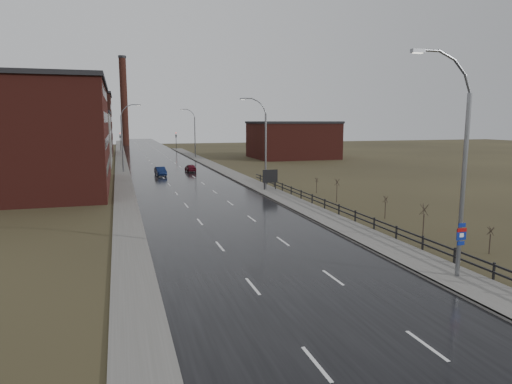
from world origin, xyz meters
TOP-DOWN VIEW (x-y plane):
  - ground at (0.00, 0.00)m, footprint 320.00×320.00m
  - road at (0.00, 60.00)m, footprint 14.00×300.00m
  - sidewalk_right at (8.60, 35.00)m, footprint 3.20×180.00m
  - curb_right at (7.08, 35.00)m, footprint 0.16×180.00m
  - sidewalk_left at (-8.20, 60.00)m, footprint 2.40×260.00m
  - warehouse_near at (-20.99, 45.00)m, footprint 22.44×28.56m
  - warehouse_mid at (-17.99, 78.00)m, footprint 16.32×20.40m
  - warehouse_far at (-22.99, 108.00)m, footprint 26.52×24.48m
  - building_right at (30.30, 82.00)m, footprint 18.36×16.32m
  - smokestack at (-6.00, 150.00)m, footprint 2.70×2.70m
  - streetlight_main at (8.47, 2.00)m, footprint 3.91×0.29m
  - streetlight_right_mid at (8.50, 36.00)m, footprint 3.36×0.28m
  - streetlight_left at (-7.70, 62.00)m, footprint 3.36×0.28m
  - streetlight_right_far at (8.50, 90.00)m, footprint 3.36×0.28m
  - guardrail at (10.30, 18.31)m, footprint 0.10×53.05m
  - shrub_b at (14.17, 5.33)m, footprint 0.44×0.46m
  - shrub_c at (12.02, 9.28)m, footprint 0.64×0.68m
  - shrub_d at (13.76, 16.89)m, footprint 0.49×0.51m
  - shrub_e at (13.36, 25.51)m, footprint 0.60×0.63m
  - shrub_f at (13.93, 31.94)m, footprint 0.45×0.47m
  - billboard at (9.10, 35.14)m, footprint 1.93×0.17m
  - traffic_light_left at (-8.00, 120.00)m, footprint 0.58×2.73m
  - traffic_light_right at (8.00, 120.00)m, footprint 0.58×2.73m
  - car_near at (-2.45, 55.11)m, footprint 1.69×4.20m
  - car_far at (2.95, 59.40)m, footprint 1.63×3.79m

SIDE VIEW (x-z plane):
  - ground at x=0.00m, z-range 0.00..0.00m
  - road at x=0.00m, z-range 0.00..0.06m
  - sidewalk_left at x=-8.20m, z-range 0.00..0.12m
  - sidewalk_right at x=8.60m, z-range 0.00..0.18m
  - curb_right at x=7.08m, z-range 0.00..0.18m
  - car_far at x=2.95m, z-range 0.00..1.27m
  - car_near at x=-2.45m, z-range 0.00..1.36m
  - guardrail at x=10.30m, z-range 0.16..1.26m
  - shrub_b at x=14.17m, z-range 0.05..1.86m
  - shrub_f at x=13.93m, z-range 0.06..1.92m
  - shrub_d at x=13.76m, z-range 0.06..2.10m
  - shrub_e at x=13.36m, z-range 0.08..2.61m
  - shrub_c at x=12.02m, z-range 0.09..2.82m
  - billboard at x=9.10m, z-range 0.43..3.09m
  - building_right at x=30.30m, z-range 0.01..8.51m
  - traffic_light_left at x=-8.00m, z-range 1.95..7.25m
  - traffic_light_right at x=8.00m, z-range 1.95..7.25m
  - warehouse_mid at x=-17.99m, z-range 0.01..10.51m
  - streetlight_right_mid at x=8.50m, z-range 0.16..11.51m
  - streetlight_left at x=-7.70m, z-range 0.16..11.51m
  - streetlight_right_far at x=8.50m, z-range 0.16..11.51m
  - streetlight_main at x=8.47m, z-range 0.01..12.11m
  - warehouse_near at x=-20.99m, z-range 0.01..13.51m
  - warehouse_far at x=-22.99m, z-range 0.01..15.51m
  - smokestack at x=-6.00m, z-range 0.15..30.85m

